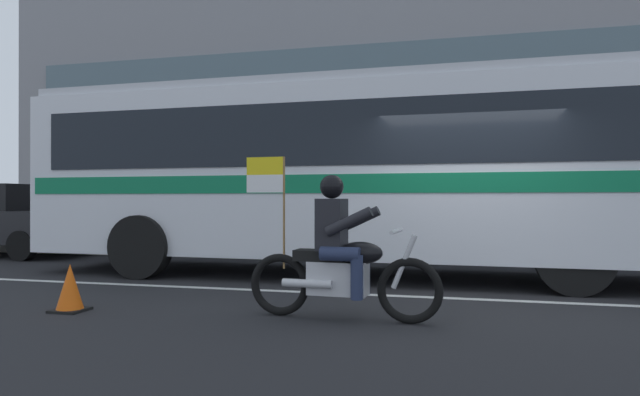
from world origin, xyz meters
TOP-DOWN VIEW (x-y plane):
  - ground_plane at (0.00, 0.00)m, footprint 60.00×60.00m
  - sidewalk_curb at (0.00, 5.10)m, footprint 28.00×3.80m
  - lane_center_stripe at (0.00, -0.60)m, footprint 26.60×0.14m
  - transit_bus at (-1.71, 1.19)m, footprint 11.29×2.84m
  - motorcycle_with_rider at (-1.38, -2.19)m, footprint 2.19×0.64m
  - fire_hydrant at (2.06, 4.39)m, footprint 0.22×0.30m
  - traffic_cone at (-4.51, -2.53)m, footprint 0.36×0.36m

SIDE VIEW (x-z plane):
  - ground_plane at x=0.00m, z-range 0.00..0.00m
  - lane_center_stripe at x=0.00m, z-range 0.00..0.01m
  - sidewalk_curb at x=0.00m, z-range 0.00..0.15m
  - traffic_cone at x=-4.51m, z-range -0.02..0.53m
  - fire_hydrant at x=2.06m, z-range 0.14..0.89m
  - motorcycle_with_rider at x=-1.38m, z-range -0.22..1.55m
  - transit_bus at x=-1.71m, z-range 0.27..3.49m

